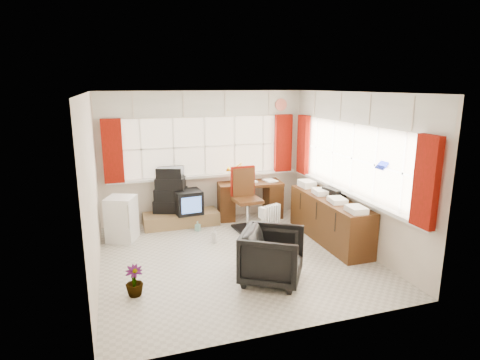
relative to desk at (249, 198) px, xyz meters
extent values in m
plane|color=beige|center=(-0.85, -1.80, -0.40)|extent=(4.00, 4.00, 0.00)
plane|color=beige|center=(-0.85, 0.20, 0.85)|extent=(4.00, 0.00, 4.00)
plane|color=beige|center=(-0.85, -3.80, 0.85)|extent=(4.00, 0.00, 4.00)
plane|color=beige|center=(-2.85, -1.80, 0.85)|extent=(0.00, 4.00, 4.00)
plane|color=beige|center=(1.15, -1.80, 0.85)|extent=(0.00, 4.00, 4.00)
plane|color=white|center=(-0.85, -1.80, 2.10)|extent=(4.00, 4.00, 0.00)
plane|color=beige|center=(-0.85, 0.18, 1.05)|extent=(3.60, 0.00, 3.60)
cube|color=white|center=(-0.85, 0.14, 0.47)|extent=(3.70, 0.12, 0.05)
cube|color=white|center=(-2.05, 0.17, 1.05)|extent=(0.03, 0.02, 1.10)
cube|color=white|center=(-1.45, 0.17, 1.05)|extent=(0.03, 0.02, 1.10)
cube|color=white|center=(-0.85, 0.17, 1.05)|extent=(0.03, 0.02, 1.10)
cube|color=white|center=(-0.25, 0.17, 1.05)|extent=(0.03, 0.02, 1.10)
cube|color=white|center=(0.35, 0.17, 1.05)|extent=(0.03, 0.02, 1.10)
plane|color=beige|center=(1.13, -1.80, 1.05)|extent=(0.00, 3.60, 3.60)
cube|color=white|center=(1.09, -1.80, 0.47)|extent=(0.12, 3.70, 0.05)
cube|color=white|center=(1.12, -3.00, 1.05)|extent=(0.02, 0.03, 1.10)
cube|color=white|center=(1.12, -2.40, 1.05)|extent=(0.02, 0.03, 1.10)
cube|color=white|center=(1.12, -1.80, 1.05)|extent=(0.02, 0.03, 1.10)
cube|color=white|center=(1.12, -1.20, 1.05)|extent=(0.02, 0.03, 1.10)
cube|color=white|center=(1.12, -0.60, 1.05)|extent=(0.02, 0.03, 1.10)
cube|color=#940E08|center=(-2.55, 0.10, 1.05)|extent=(0.35, 0.10, 1.15)
cube|color=#940E08|center=(0.75, 0.10, 1.05)|extent=(0.35, 0.10, 1.15)
cube|color=#940E08|center=(1.05, -0.20, 1.05)|extent=(0.10, 0.35, 1.15)
cube|color=#940E08|center=(1.05, -3.50, 1.05)|extent=(0.10, 0.35, 1.15)
cube|color=silver|center=(-0.85, 0.16, 1.85)|extent=(3.95, 0.08, 0.48)
cube|color=silver|center=(1.11, -1.80, 1.85)|extent=(0.08, 3.95, 0.48)
cube|color=#452010|center=(0.00, 0.00, 0.30)|extent=(1.32, 0.74, 0.06)
cube|color=#452010|center=(-0.48, 0.05, -0.07)|extent=(0.35, 0.59, 0.67)
cube|color=#452010|center=(0.48, -0.05, -0.07)|extent=(0.35, 0.59, 0.67)
cube|color=white|center=(0.00, 0.00, 0.34)|extent=(0.24, 0.31, 0.02)
cube|color=white|center=(0.00, 0.00, 0.34)|extent=(0.24, 0.31, 0.02)
cube|color=white|center=(0.00, 0.00, 0.34)|extent=(0.24, 0.31, 0.02)
cube|color=white|center=(0.00, 0.00, 0.35)|extent=(0.24, 0.31, 0.02)
cylinder|color=yellow|center=(-0.21, -0.10, 0.34)|extent=(0.10, 0.10, 0.02)
cylinder|color=yellow|center=(-0.21, -0.10, 0.52)|extent=(0.02, 0.02, 0.37)
cone|color=yellow|center=(-0.21, -0.10, 0.67)|extent=(0.18, 0.16, 0.15)
cube|color=black|center=(-0.26, -0.66, -0.38)|extent=(0.51, 0.51, 0.04)
cylinder|color=silver|center=(-0.26, -0.66, -0.13)|extent=(0.06, 0.06, 0.55)
cube|color=#452010|center=(-0.26, -0.66, 0.15)|extent=(0.50, 0.48, 0.06)
cube|color=#452010|center=(-0.28, -0.43, 0.44)|extent=(0.43, 0.09, 0.53)
cube|color=#940E08|center=(-0.28, -0.43, 0.47)|extent=(0.47, 0.10, 0.55)
imported|color=black|center=(-0.60, -2.67, -0.04)|extent=(1.09, 1.08, 0.73)
cube|color=white|center=(0.00, -1.13, -0.37)|extent=(0.41, 0.29, 0.08)
cube|color=white|center=(-0.16, -1.20, -0.08)|extent=(0.07, 0.11, 0.49)
cube|color=white|center=(-0.10, -1.18, -0.08)|extent=(0.07, 0.11, 0.49)
cube|color=white|center=(-0.05, -1.16, -0.08)|extent=(0.07, 0.11, 0.49)
cube|color=white|center=(0.00, -1.13, -0.08)|extent=(0.07, 0.11, 0.49)
cube|color=white|center=(0.05, -1.11, -0.08)|extent=(0.07, 0.11, 0.49)
cube|color=white|center=(0.11, -1.09, -0.08)|extent=(0.07, 0.11, 0.49)
cube|color=white|center=(0.16, -1.07, -0.08)|extent=(0.07, 0.11, 0.49)
cube|color=#452010|center=(0.88, -1.60, -0.03)|extent=(0.50, 2.00, 0.75)
cube|color=white|center=(0.85, -2.40, 0.40)|extent=(0.24, 0.32, 0.10)
cube|color=white|center=(0.85, -1.87, 0.40)|extent=(0.24, 0.32, 0.10)
cube|color=white|center=(0.85, -1.33, 0.40)|extent=(0.24, 0.32, 0.10)
cube|color=white|center=(0.85, -0.80, 0.40)|extent=(0.24, 0.32, 0.10)
cube|color=black|center=(1.06, -1.47, 0.41)|extent=(0.36, 0.43, 0.13)
cube|color=olive|center=(-1.40, -0.08, -0.28)|extent=(1.40, 0.50, 0.25)
cube|color=black|center=(-1.27, -0.15, 0.07)|extent=(0.52, 0.48, 0.44)
cube|color=#5182E5|center=(-1.25, -0.38, 0.07)|extent=(0.37, 0.05, 0.30)
cube|color=black|center=(-1.55, 0.07, -0.04)|extent=(0.73, 0.59, 0.23)
cube|color=black|center=(-1.55, 0.07, 0.19)|extent=(0.67, 0.55, 0.22)
cube|color=black|center=(-1.55, 0.07, 0.40)|extent=(0.62, 0.52, 0.21)
cube|color=black|center=(-1.55, 0.07, 0.61)|extent=(0.56, 0.48, 0.20)
cube|color=white|center=(-2.48, -0.51, -0.02)|extent=(0.59, 0.59, 0.76)
cube|color=silver|center=(-2.38, -0.79, 0.09)|extent=(0.02, 0.02, 0.40)
imported|color=silver|center=(-1.01, -1.11, -0.27)|extent=(0.11, 0.11, 0.27)
imported|color=#85C7B8|center=(-1.16, -0.47, -0.31)|extent=(0.12, 0.12, 0.18)
imported|color=black|center=(-2.41, -2.50, -0.21)|extent=(0.22, 0.22, 0.40)
camera|label=1|loc=(-2.55, -7.30, 2.20)|focal=30.00mm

